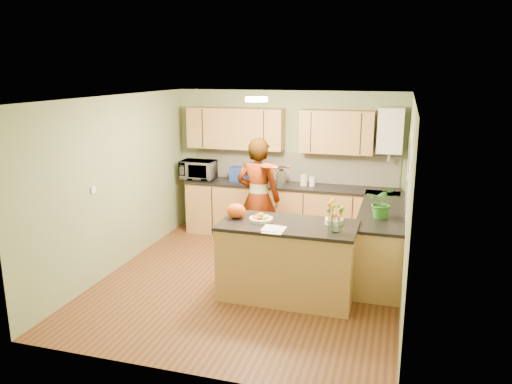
# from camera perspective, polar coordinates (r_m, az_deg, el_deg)

# --- Properties ---
(floor) EXTENTS (4.50, 4.50, 0.00)m
(floor) POSITION_cam_1_polar(r_m,az_deg,el_deg) (7.01, -0.65, -10.09)
(floor) COLOR #512D17
(floor) RESTS_ON ground
(ceiling) EXTENTS (4.00, 4.50, 0.02)m
(ceiling) POSITION_cam_1_polar(r_m,az_deg,el_deg) (6.42, -0.72, 10.75)
(ceiling) COLOR silver
(ceiling) RESTS_ON wall_back
(wall_back) EXTENTS (4.00, 0.02, 2.50)m
(wall_back) POSITION_cam_1_polar(r_m,az_deg,el_deg) (8.73, 3.67, 3.29)
(wall_back) COLOR gray
(wall_back) RESTS_ON floor
(wall_front) EXTENTS (4.00, 0.02, 2.50)m
(wall_front) POSITION_cam_1_polar(r_m,az_deg,el_deg) (4.60, -9.01, -6.66)
(wall_front) COLOR gray
(wall_front) RESTS_ON floor
(wall_left) EXTENTS (0.02, 4.50, 2.50)m
(wall_left) POSITION_cam_1_polar(r_m,az_deg,el_deg) (7.43, -15.59, 0.93)
(wall_left) COLOR gray
(wall_left) RESTS_ON floor
(wall_right) EXTENTS (0.02, 4.50, 2.50)m
(wall_right) POSITION_cam_1_polar(r_m,az_deg,el_deg) (6.33, 16.89, -1.37)
(wall_right) COLOR gray
(wall_right) RESTS_ON floor
(back_counter) EXTENTS (3.64, 0.62, 0.94)m
(back_counter) POSITION_cam_1_polar(r_m,az_deg,el_deg) (8.61, 3.79, -2.20)
(back_counter) COLOR #A57842
(back_counter) RESTS_ON floor
(right_counter) EXTENTS (0.62, 2.24, 0.94)m
(right_counter) POSITION_cam_1_polar(r_m,az_deg,el_deg) (7.37, 14.13, -5.38)
(right_counter) COLOR #A57842
(right_counter) RESTS_ON floor
(splashback) EXTENTS (3.60, 0.02, 0.52)m
(splashback) POSITION_cam_1_polar(r_m,az_deg,el_deg) (8.71, 4.28, 2.92)
(splashback) COLOR white
(splashback) RESTS_ON back_counter
(upper_cabinets) EXTENTS (3.20, 0.34, 0.70)m
(upper_cabinets) POSITION_cam_1_polar(r_m,az_deg,el_deg) (8.52, 2.31, 7.13)
(upper_cabinets) COLOR #A57842
(upper_cabinets) RESTS_ON wall_back
(boiler) EXTENTS (0.40, 0.30, 0.86)m
(boiler) POSITION_cam_1_polar(r_m,az_deg,el_deg) (8.27, 15.12, 6.79)
(boiler) COLOR white
(boiler) RESTS_ON wall_back
(window_right) EXTENTS (0.01, 1.30, 1.05)m
(window_right) POSITION_cam_1_polar(r_m,az_deg,el_deg) (6.85, 17.01, 2.33)
(window_right) COLOR white
(window_right) RESTS_ON wall_right
(light_switch) EXTENTS (0.02, 0.09, 0.09)m
(light_switch) POSITION_cam_1_polar(r_m,az_deg,el_deg) (6.92, -18.11, 0.24)
(light_switch) COLOR white
(light_switch) RESTS_ON wall_left
(ceiling_lamp) EXTENTS (0.30, 0.30, 0.07)m
(ceiling_lamp) POSITION_cam_1_polar(r_m,az_deg,el_deg) (6.71, 0.05, 10.56)
(ceiling_lamp) COLOR #FFEABF
(ceiling_lamp) RESTS_ON ceiling
(peninsula_island) EXTENTS (1.71, 0.87, 0.98)m
(peninsula_island) POSITION_cam_1_polar(r_m,az_deg,el_deg) (6.40, 3.62, -7.78)
(peninsula_island) COLOR #A57842
(peninsula_island) RESTS_ON floor
(fruit_dish) EXTENTS (0.30, 0.30, 0.10)m
(fruit_dish) POSITION_cam_1_polar(r_m,az_deg,el_deg) (6.31, 0.59, -2.98)
(fruit_dish) COLOR beige
(fruit_dish) RESTS_ON peninsula_island
(orange_bowl) EXTENTS (0.23, 0.23, 0.13)m
(orange_bowl) POSITION_cam_1_polar(r_m,az_deg,el_deg) (6.27, 8.91, -3.12)
(orange_bowl) COLOR beige
(orange_bowl) RESTS_ON peninsula_island
(flower_vase) EXTENTS (0.23, 0.23, 0.42)m
(flower_vase) POSITION_cam_1_polar(r_m,az_deg,el_deg) (5.89, 9.04, -1.96)
(flower_vase) COLOR silver
(flower_vase) RESTS_ON peninsula_island
(orange_bag) EXTENTS (0.28, 0.25, 0.19)m
(orange_bag) POSITION_cam_1_polar(r_m,az_deg,el_deg) (6.44, -2.29, -2.16)
(orange_bag) COLOR #E24F12
(orange_bag) RESTS_ON peninsula_island
(papers) EXTENTS (0.24, 0.32, 0.01)m
(papers) POSITION_cam_1_polar(r_m,az_deg,el_deg) (5.98, 2.11, -4.31)
(papers) COLOR white
(papers) RESTS_ON peninsula_island
(violinist) EXTENTS (0.71, 0.48, 1.87)m
(violinist) POSITION_cam_1_polar(r_m,az_deg,el_deg) (7.56, 0.26, -0.78)
(violinist) COLOR #ECA890
(violinist) RESTS_ON floor
(violin) EXTENTS (0.66, 0.57, 0.16)m
(violin) POSITION_cam_1_polar(r_m,az_deg,el_deg) (7.18, 1.31, 3.02)
(violin) COLOR #541805
(violin) RESTS_ON violinist
(microwave) EXTENTS (0.60, 0.41, 0.33)m
(microwave) POSITION_cam_1_polar(r_m,az_deg,el_deg) (8.95, -6.62, 2.55)
(microwave) COLOR white
(microwave) RESTS_ON back_counter
(blue_box) EXTENTS (0.32, 0.24, 0.24)m
(blue_box) POSITION_cam_1_polar(r_m,az_deg,el_deg) (8.74, -1.91, 2.06)
(blue_box) COLOR navy
(blue_box) RESTS_ON back_counter
(kettle) EXTENTS (0.17, 0.17, 0.31)m
(kettle) POSITION_cam_1_polar(r_m,az_deg,el_deg) (8.51, 2.91, 1.77)
(kettle) COLOR #B7B8BC
(kettle) RESTS_ON back_counter
(jar_cream) EXTENTS (0.15, 0.15, 0.19)m
(jar_cream) POSITION_cam_1_polar(r_m,az_deg,el_deg) (8.42, 5.50, 1.36)
(jar_cream) COLOR beige
(jar_cream) RESTS_ON back_counter
(jar_white) EXTENTS (0.12, 0.12, 0.16)m
(jar_white) POSITION_cam_1_polar(r_m,az_deg,el_deg) (8.40, 6.44, 1.20)
(jar_white) COLOR white
(jar_white) RESTS_ON back_counter
(potted_plant) EXTENTS (0.45, 0.41, 0.43)m
(potted_plant) POSITION_cam_1_polar(r_m,az_deg,el_deg) (6.71, 14.28, -1.17)
(potted_plant) COLOR #2C6D24
(potted_plant) RESTS_ON right_counter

